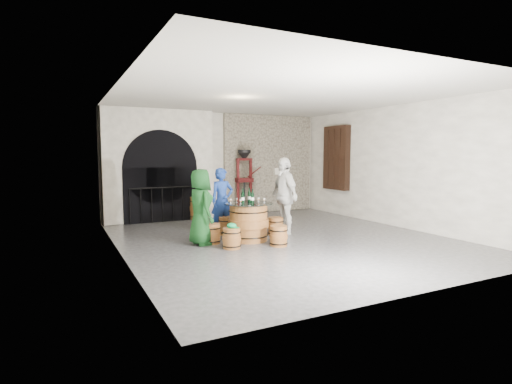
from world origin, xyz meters
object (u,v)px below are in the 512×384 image
barrel_stool_far (226,226)px  barrel_stool_near_left (232,238)px  wine_bottle_center (252,197)px  wine_bottle_left (243,197)px  barrel_stool_near_right (279,236)px  person_blue (222,201)px  person_white (284,196)px  barrel_table (248,222)px  side_barrel (198,208)px  barrel_stool_left (212,234)px  person_green (201,207)px  wine_bottle_right (249,196)px  barrel_stool_right (276,226)px  corking_press (244,177)px

barrel_stool_far → barrel_stool_near_left: bearing=-108.2°
wine_bottle_center → wine_bottle_left: bearing=149.2°
barrel_stool_near_right → barrel_stool_near_left: (-0.97, 0.23, 0.00)m
person_blue → wine_bottle_left: (0.09, -0.99, 0.18)m
wine_bottle_left → person_white: bearing=12.9°
barrel_table → wine_bottle_center: size_ratio=3.36×
side_barrel → barrel_table: bearing=-88.6°
barrel_table → barrel_stool_near_right: (0.33, -0.78, -0.21)m
barrel_stool_left → person_white: (1.93, 0.23, 0.71)m
barrel_stool_far → barrel_table: bearing=-77.1°
barrel_stool_near_left → person_green: bearing=125.1°
barrel_stool_left → wine_bottle_left: 1.04m
person_white → wine_bottle_center: size_ratio=5.66×
person_green → wine_bottle_left: size_ratio=4.95×
barrel_stool_near_left → wine_bottle_center: bearing=33.1°
barrel_stool_left → person_green: 0.64m
barrel_stool_left → wine_bottle_center: (0.89, -0.16, 0.76)m
wine_bottle_right → wine_bottle_left: bearing=-152.3°
barrel_table → barrel_stool_far: bearing=102.9°
barrel_table → barrel_stool_near_right: bearing=-67.4°
barrel_stool_right → barrel_stool_near_left: size_ratio=1.00×
person_green → person_white: size_ratio=0.87×
person_white → corking_press: size_ratio=0.90×
person_white → wine_bottle_left: (-1.22, -0.28, 0.05)m
corking_press → side_barrel: bearing=-170.7°
barrel_stool_right → barrel_stool_near_left: 1.65m
barrel_stool_near_right → person_green: person_green is taller
barrel_stool_left → wine_bottle_left: size_ratio=1.31×
barrel_stool_left → person_blue: person_blue is taller
barrel_stool_right → wine_bottle_center: bearing=-157.5°
person_green → wine_bottle_left: bearing=-98.2°
barrel_stool_far → wine_bottle_center: bearing=-75.7°
barrel_stool_left → barrel_stool_near_left: (0.20, -0.61, 0.00)m
barrel_stool_left → wine_bottle_center: 1.18m
barrel_stool_right → person_white: bearing=14.8°
barrel_table → wine_bottle_center: wine_bottle_center is taller
barrel_stool_right → barrel_stool_near_right: bearing=-116.3°
barrel_stool_left → barrel_stool_near_right: 1.44m
person_white → barrel_stool_left: bearing=-81.7°
barrel_stool_far → side_barrel: bearing=87.4°
person_white → corking_press: 3.23m
person_green → person_white: (2.17, 0.21, 0.12)m
wine_bottle_left → corking_press: size_ratio=0.16×
side_barrel → person_green: bearing=-107.4°
person_green → wine_bottle_right: bearing=-91.8°
barrel_stool_near_left → side_barrel: bearing=81.6°
person_green → person_blue: person_green is taller
person_blue → wine_bottle_right: (0.31, -0.87, 0.18)m
barrel_table → barrel_stool_left: barrel_table is taller
barrel_stool_near_right → wine_bottle_left: (-0.46, 0.79, 0.76)m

